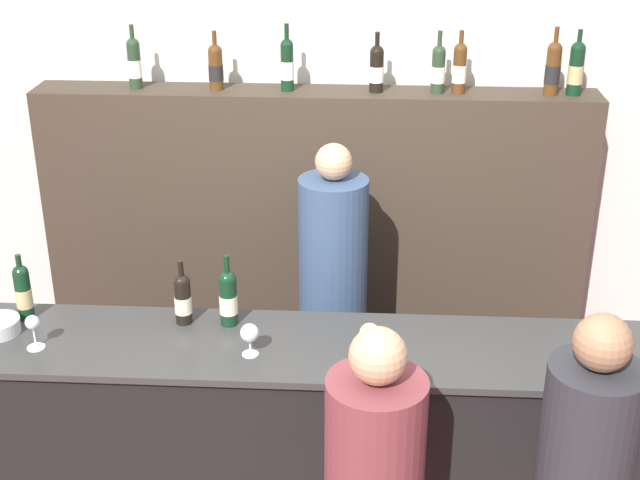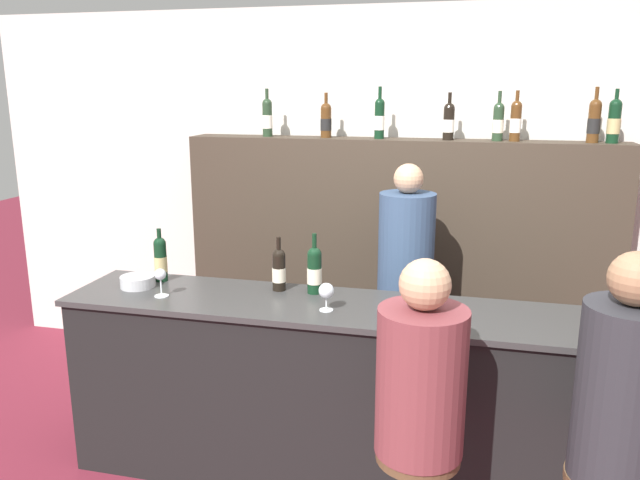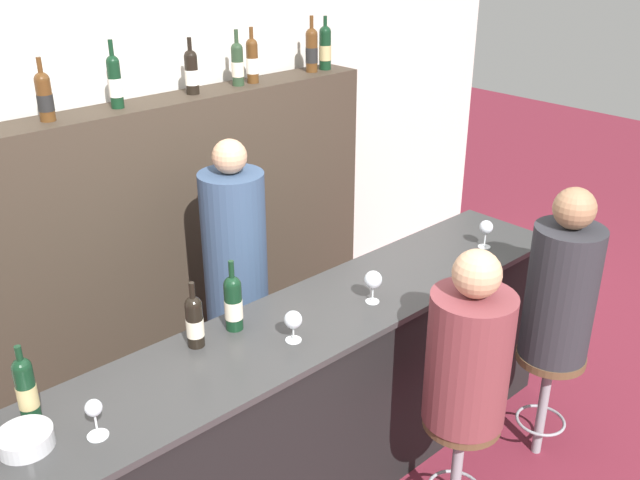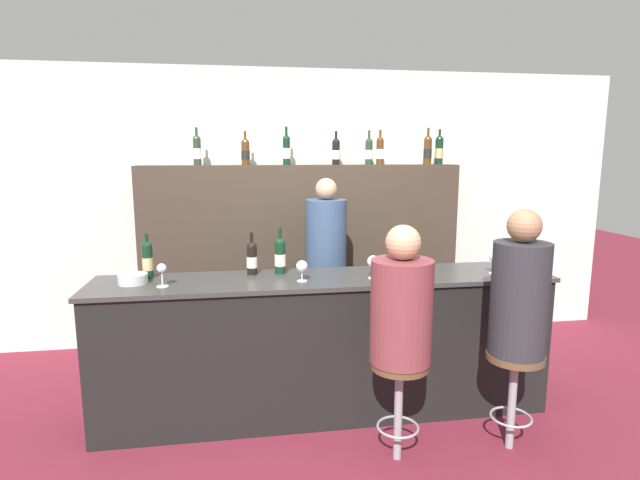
% 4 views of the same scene
% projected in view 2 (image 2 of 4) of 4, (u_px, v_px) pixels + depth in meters
% --- Properties ---
extents(wall_back, '(6.40, 0.05, 2.60)m').
position_uv_depth(wall_back, '(402.00, 195.00, 4.47)').
color(wall_back, beige).
rests_on(wall_back, ground_plane).
extents(bar_counter, '(3.12, 0.57, 0.99)m').
position_uv_depth(bar_counter, '(363.00, 397.00, 3.22)').
color(bar_counter, black).
rests_on(bar_counter, ground_plane).
extents(back_bar_cabinet, '(2.93, 0.28, 1.71)m').
position_uv_depth(back_bar_cabinet, '(396.00, 262.00, 4.37)').
color(back_bar_cabinet, '#382D23').
rests_on(back_bar_cabinet, ground_plane).
extents(wine_bottle_counter_0, '(0.07, 0.07, 0.30)m').
position_uv_depth(wine_bottle_counter_0, '(161.00, 259.00, 3.50)').
color(wine_bottle_counter_0, black).
rests_on(wine_bottle_counter_0, bar_counter).
extents(wine_bottle_counter_1, '(0.07, 0.07, 0.29)m').
position_uv_depth(wine_bottle_counter_1, '(279.00, 269.00, 3.34)').
color(wine_bottle_counter_1, black).
rests_on(wine_bottle_counter_1, bar_counter).
extents(wine_bottle_counter_2, '(0.08, 0.08, 0.32)m').
position_uv_depth(wine_bottle_counter_2, '(314.00, 270.00, 3.29)').
color(wine_bottle_counter_2, black).
rests_on(wine_bottle_counter_2, bar_counter).
extents(wine_bottle_backbar_0, '(0.07, 0.07, 0.33)m').
position_uv_depth(wine_bottle_backbar_0, '(267.00, 117.00, 4.35)').
color(wine_bottle_backbar_0, '#233823').
rests_on(wine_bottle_backbar_0, back_bar_cabinet).
extents(wine_bottle_backbar_1, '(0.08, 0.08, 0.30)m').
position_uv_depth(wine_bottle_backbar_1, '(326.00, 120.00, 4.25)').
color(wine_bottle_backbar_1, '#4C2D14').
rests_on(wine_bottle_backbar_1, back_bar_cabinet).
extents(wine_bottle_backbar_2, '(0.07, 0.07, 0.34)m').
position_uv_depth(wine_bottle_backbar_2, '(379.00, 118.00, 4.16)').
color(wine_bottle_backbar_2, black).
rests_on(wine_bottle_backbar_2, back_bar_cabinet).
extents(wine_bottle_backbar_3, '(0.07, 0.07, 0.30)m').
position_uv_depth(wine_bottle_backbar_3, '(449.00, 121.00, 4.06)').
color(wine_bottle_backbar_3, black).
rests_on(wine_bottle_backbar_3, back_bar_cabinet).
extents(wine_bottle_backbar_4, '(0.07, 0.07, 0.32)m').
position_uv_depth(wine_bottle_backbar_4, '(498.00, 121.00, 3.99)').
color(wine_bottle_backbar_4, '#233823').
rests_on(wine_bottle_backbar_4, back_bar_cabinet).
extents(wine_bottle_backbar_5, '(0.07, 0.07, 0.32)m').
position_uv_depth(wine_bottle_backbar_5, '(516.00, 120.00, 3.96)').
color(wine_bottle_backbar_5, '#4C2D14').
rests_on(wine_bottle_backbar_5, back_bar_cabinet).
extents(wine_bottle_backbar_6, '(0.08, 0.08, 0.34)m').
position_uv_depth(wine_bottle_backbar_6, '(594.00, 120.00, 3.85)').
color(wine_bottle_backbar_6, '#4C2D14').
rests_on(wine_bottle_backbar_6, back_bar_cabinet).
extents(wine_bottle_backbar_7, '(0.08, 0.08, 0.33)m').
position_uv_depth(wine_bottle_backbar_7, '(614.00, 121.00, 3.83)').
color(wine_bottle_backbar_7, black).
rests_on(wine_bottle_backbar_7, back_bar_cabinet).
extents(wine_glass_0, '(0.07, 0.07, 0.15)m').
position_uv_depth(wine_glass_0, '(160.00, 277.00, 3.24)').
color(wine_glass_0, silver).
rests_on(wine_glass_0, bar_counter).
extents(wine_glass_1, '(0.08, 0.08, 0.14)m').
position_uv_depth(wine_glass_1, '(326.00, 292.00, 3.04)').
color(wine_glass_1, silver).
rests_on(wine_glass_1, bar_counter).
extents(wine_glass_2, '(0.08, 0.08, 0.16)m').
position_uv_depth(wine_glass_2, '(426.00, 296.00, 2.92)').
color(wine_glass_2, silver).
rests_on(wine_glass_2, bar_counter).
extents(wine_glass_3, '(0.07, 0.07, 0.15)m').
position_uv_depth(wine_glass_3, '(628.00, 312.00, 2.72)').
color(wine_glass_3, silver).
rests_on(wine_glass_3, bar_counter).
extents(metal_bowl, '(0.19, 0.19, 0.06)m').
position_uv_depth(metal_bowl, '(138.00, 281.00, 3.41)').
color(metal_bowl, '#B7B7BC').
rests_on(metal_bowl, bar_counter).
extents(bar_stool_left, '(0.34, 0.34, 0.62)m').
position_uv_depth(bar_stool_left, '(417.00, 480.00, 2.56)').
color(bar_stool_left, gray).
rests_on(bar_stool_left, ground_plane).
extents(guest_seated_left, '(0.36, 0.36, 0.80)m').
position_uv_depth(guest_seated_left, '(421.00, 373.00, 2.45)').
color(guest_seated_left, brown).
rests_on(guest_seated_left, bar_stool_left).
extents(guest_seated_right, '(0.33, 0.33, 0.88)m').
position_uv_depth(guest_seated_right, '(623.00, 384.00, 2.27)').
color(guest_seated_right, '#28282D').
rests_on(guest_seated_right, bar_stool_right).
extents(bartender, '(0.34, 0.34, 1.62)m').
position_uv_depth(bartender, '(404.00, 306.00, 3.82)').
color(bartender, '#334766').
rests_on(bartender, ground_plane).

